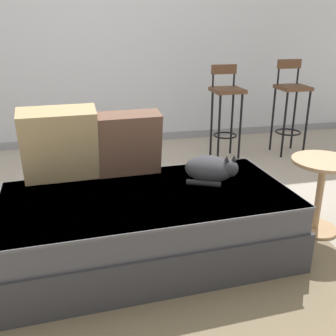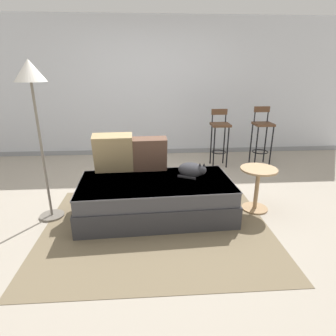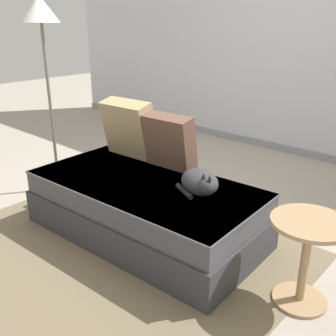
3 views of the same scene
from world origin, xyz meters
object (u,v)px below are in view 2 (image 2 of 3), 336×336
at_px(throw_pillow_middle, 150,154).
at_px(floor_lamp, 32,87).
at_px(throw_pillow_corner, 113,153).
at_px(bar_stool_near_window, 220,132).
at_px(couch, 156,198).
at_px(side_table, 257,183).
at_px(bar_stool_by_doorway, 262,132).
at_px(cat, 192,170).

xyz_separation_m(throw_pillow_middle, floor_lamp, (-1.19, -0.31, 0.83)).
height_order(throw_pillow_corner, bar_stool_near_window, bar_stool_near_window).
distance_m(couch, side_table, 1.25).
bearing_deg(floor_lamp, bar_stool_near_window, 35.32).
bearing_deg(bar_stool_by_doorway, side_table, -112.32).
bearing_deg(cat, bar_stool_near_window, 65.93).
distance_m(side_table, floor_lamp, 2.75).
relative_size(throw_pillow_middle, bar_stool_near_window, 0.44).
bearing_deg(couch, floor_lamp, 178.16).
xyz_separation_m(bar_stool_near_window, floor_lamp, (-2.43, -1.72, 0.88)).
bearing_deg(bar_stool_near_window, floor_lamp, -144.68).
xyz_separation_m(throw_pillow_middle, bar_stool_near_window, (1.24, 1.41, -0.05)).
distance_m(throw_pillow_corner, cat, 0.99).
relative_size(couch, throw_pillow_middle, 4.16).
height_order(bar_stool_near_window, side_table, bar_stool_near_window).
height_order(throw_pillow_middle, floor_lamp, floor_lamp).
xyz_separation_m(bar_stool_near_window, side_table, (0.07, -1.70, -0.26)).
xyz_separation_m(couch, side_table, (1.25, 0.06, 0.13)).
height_order(couch, cat, cat).
xyz_separation_m(cat, floor_lamp, (-1.69, -0.07, 0.97)).
height_order(couch, bar_stool_by_doorway, bar_stool_by_doorway).
bearing_deg(bar_stool_by_doorway, throw_pillow_middle, -144.94).
bearing_deg(floor_lamp, bar_stool_by_doorway, 28.32).
bearing_deg(bar_stool_near_window, side_table, -87.79).
distance_m(throw_pillow_middle, bar_stool_by_doorway, 2.45).
bearing_deg(side_table, throw_pillow_middle, 167.31).
height_order(throw_pillow_corner, floor_lamp, floor_lamp).
bearing_deg(cat, couch, -166.46).
relative_size(throw_pillow_corner, cat, 1.28).
bearing_deg(bar_stool_near_window, throw_pillow_middle, -131.41).
height_order(cat, bar_stool_by_doorway, bar_stool_by_doorway).
bearing_deg(bar_stool_by_doorway, floor_lamp, -151.68).
xyz_separation_m(bar_stool_near_window, bar_stool_by_doorway, (0.77, -0.00, -0.01)).
relative_size(throw_pillow_corner, side_table, 0.92).
relative_size(throw_pillow_middle, side_table, 0.81).
xyz_separation_m(throw_pillow_corner, bar_stool_near_window, (1.69, 1.43, -0.08)).
height_order(bar_stool_near_window, bar_stool_by_doorway, bar_stool_by_doorway).
bearing_deg(bar_stool_by_doorway, throw_pillow_corner, -149.79).
bearing_deg(throw_pillow_corner, cat, -13.41).
height_order(couch, floor_lamp, floor_lamp).
bearing_deg(throw_pillow_corner, floor_lamp, -158.45).
distance_m(bar_stool_by_doorway, floor_lamp, 3.74).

